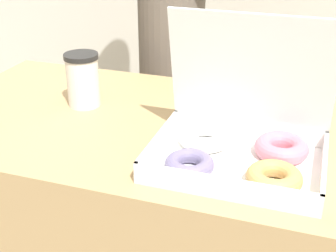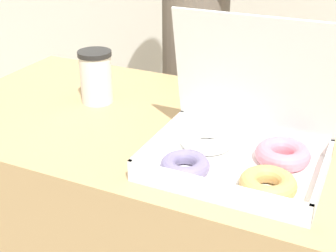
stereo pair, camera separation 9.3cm
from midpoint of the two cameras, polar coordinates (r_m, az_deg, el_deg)
table at (r=1.31m, az=-5.31°, el=-13.70°), size 1.03×0.61×0.72m
donut_box at (r=0.92m, az=6.02°, el=-1.90°), size 0.33×0.26×0.29m
coffee_cup at (r=1.20m, az=-12.57°, el=5.49°), size 0.08×0.08×0.13m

